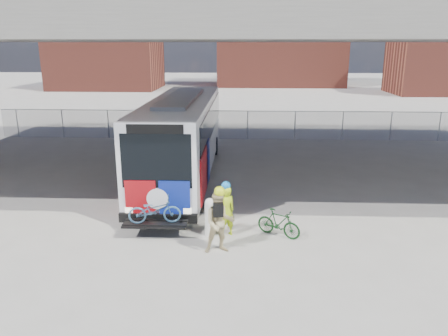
# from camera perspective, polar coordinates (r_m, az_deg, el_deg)

# --- Properties ---
(ground) EXTENTS (160.00, 160.00, 0.00)m
(ground) POSITION_cam_1_polar(r_m,az_deg,el_deg) (16.61, -0.09, -4.83)
(ground) COLOR #9E9991
(ground) RESTS_ON ground
(bus) EXTENTS (2.67, 12.95, 3.69)m
(bus) POSITION_cam_1_polar(r_m,az_deg,el_deg) (19.69, -5.45, 4.77)
(bus) COLOR silver
(bus) RESTS_ON ground
(overpass) EXTENTS (40.00, 16.00, 7.95)m
(overpass) POSITION_cam_1_polar(r_m,az_deg,el_deg) (19.55, 0.46, 17.83)
(overpass) COLOR #605E59
(overpass) RESTS_ON ground
(chainlink_fence) EXTENTS (30.00, 0.06, 30.00)m
(chainlink_fence) POSITION_cam_1_polar(r_m,az_deg,el_deg) (27.89, 1.04, 6.67)
(chainlink_fence) COLOR gray
(chainlink_fence) RESTS_ON ground
(brick_buildings) EXTENTS (54.00, 22.00, 12.00)m
(brick_buildings) POSITION_cam_1_polar(r_m,az_deg,el_deg) (63.76, 3.11, 15.41)
(brick_buildings) COLOR brown
(brick_buildings) RESTS_ON ground
(bollard) EXTENTS (0.32, 0.32, 1.23)m
(bollard) POSITION_cam_1_polar(r_m,az_deg,el_deg) (13.86, -1.86, -6.23)
(bollard) COLOR white
(bollard) RESTS_ON ground
(cyclist_hivis) EXTENTS (0.71, 0.63, 1.80)m
(cyclist_hivis) POSITION_cam_1_polar(r_m,az_deg,el_deg) (13.75, 0.26, -5.47)
(cyclist_hivis) COLOR #B5D716
(cyclist_hivis) RESTS_ON ground
(cyclist_tan) EXTENTS (1.01, 0.86, 2.02)m
(cyclist_tan) POSITION_cam_1_polar(r_m,az_deg,el_deg) (12.65, -0.57, -7.01)
(cyclist_tan) COLOR tan
(cyclist_tan) RESTS_ON ground
(bike_parked) EXTENTS (1.48, 1.12, 0.89)m
(bike_parked) POSITION_cam_1_polar(r_m,az_deg,el_deg) (13.95, 7.15, -7.15)
(bike_parked) COLOR #123916
(bike_parked) RESTS_ON ground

